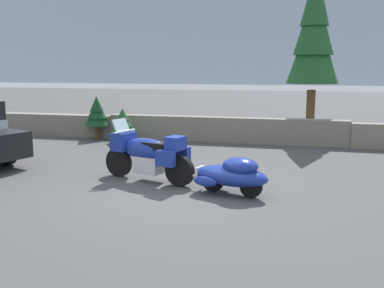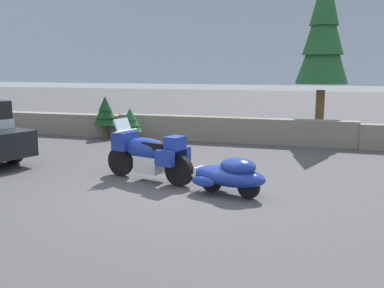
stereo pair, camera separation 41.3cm
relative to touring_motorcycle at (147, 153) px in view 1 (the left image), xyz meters
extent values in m
plane|color=#424244|center=(0.75, -0.72, -0.62)|extent=(80.00, 80.00, 0.00)
cube|color=slate|center=(-7.25, 5.42, -0.23)|extent=(8.00, 0.56, 0.79)
cube|color=slate|center=(0.75, 5.49, -0.21)|extent=(8.00, 0.46, 0.83)
cube|color=#99A8BF|center=(0.75, 95.46, 7.38)|extent=(240.00, 80.00, 16.00)
cylinder|color=black|center=(-0.78, 0.24, -0.29)|extent=(0.67, 0.33, 0.66)
cylinder|color=black|center=(0.79, -0.24, -0.29)|extent=(0.67, 0.33, 0.66)
cube|color=silver|center=(0.05, -0.02, -0.24)|extent=(0.70, 0.60, 0.36)
ellipsoid|color=navy|center=(-0.04, 0.01, 0.09)|extent=(1.28, 0.77, 0.48)
cube|color=navy|center=(-0.64, 0.20, 0.21)|extent=(0.50, 0.60, 0.40)
cube|color=#9EB7C6|center=(-0.69, 0.21, 0.54)|extent=(0.31, 0.48, 0.34)
cube|color=black|center=(0.24, -0.08, 0.19)|extent=(0.64, 0.51, 0.16)
cube|color=navy|center=(0.70, -0.21, 0.29)|extent=(0.42, 0.48, 0.28)
cube|color=navy|center=(0.56, -0.49, 0.01)|extent=(0.43, 0.27, 0.32)
cube|color=navy|center=(0.74, 0.09, 0.01)|extent=(0.43, 0.27, 0.32)
cylinder|color=silver|center=(-0.59, 0.18, 0.44)|extent=(0.24, 0.68, 0.04)
cylinder|color=silver|center=(-0.73, 0.23, -0.04)|extent=(0.26, 0.14, 0.54)
cylinder|color=black|center=(1.55, -0.48, -0.40)|extent=(0.45, 0.22, 0.44)
cylinder|color=black|center=(2.34, -0.72, -0.40)|extent=(0.45, 0.22, 0.44)
ellipsoid|color=navy|center=(1.95, -0.60, -0.24)|extent=(1.63, 1.09, 0.40)
ellipsoid|color=navy|center=(2.12, -0.65, -0.02)|extent=(0.85, 0.75, 0.32)
cube|color=silver|center=(1.27, -0.39, -0.26)|extent=(0.15, 0.32, 0.24)
ellipsoid|color=navy|center=(1.46, -0.78, -0.34)|extent=(0.54, 0.29, 0.20)
ellipsoid|color=navy|center=(1.65, -0.17, -0.34)|extent=(0.54, 0.29, 0.20)
cylinder|color=silver|center=(0.90, -0.27, -0.35)|extent=(0.68, 0.25, 0.05)
cylinder|color=black|center=(-4.06, 0.66, -0.28)|extent=(0.71, 0.43, 0.68)
cylinder|color=brown|center=(3.54, 7.09, 0.23)|extent=(0.30, 0.30, 1.69)
cone|color=#1E5128|center=(3.54, 7.09, 2.63)|extent=(1.77, 1.77, 2.68)
cone|color=#1E5128|center=(3.54, 7.09, 3.44)|extent=(1.37, 1.37, 2.34)
cylinder|color=brown|center=(-3.63, 5.01, -0.41)|extent=(0.17, 0.17, 0.43)
cone|color=#143D1E|center=(-3.63, 5.01, 0.20)|extent=(0.87, 0.87, 0.68)
cone|color=#143D1E|center=(-3.63, 5.01, 0.41)|extent=(0.67, 0.67, 0.59)
cone|color=#143D1E|center=(-3.63, 5.01, 0.61)|extent=(0.48, 0.48, 0.51)
cylinder|color=brown|center=(-2.48, 4.54, -0.46)|extent=(0.16, 0.16, 0.33)
cone|color=#1E5128|center=(-2.48, 4.54, 0.01)|extent=(0.79, 0.79, 0.52)
cone|color=#1E5128|center=(-2.48, 4.54, 0.16)|extent=(0.62, 0.62, 0.45)
cone|color=#1E5128|center=(-2.48, 4.54, 0.32)|extent=(0.44, 0.44, 0.39)
camera|label=1|loc=(3.20, -8.86, 1.84)|focal=41.04mm
camera|label=2|loc=(3.60, -8.75, 1.84)|focal=41.04mm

